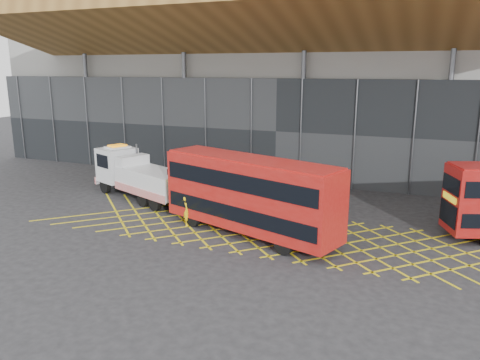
% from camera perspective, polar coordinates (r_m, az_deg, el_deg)
% --- Properties ---
extents(ground_plane, '(120.00, 120.00, 0.00)m').
position_cam_1_polar(ground_plane, '(27.85, -6.92, -4.93)').
color(ground_plane, '#242326').
extents(road_markings, '(27.96, 7.16, 0.01)m').
position_cam_1_polar(road_markings, '(25.72, 4.13, -6.43)').
color(road_markings, yellow).
rests_on(road_markings, ground_plane).
extents(construction_building, '(55.00, 23.97, 18.00)m').
position_cam_1_polar(construction_building, '(42.88, 7.41, 13.67)').
color(construction_building, gray).
rests_on(construction_building, ground_plane).
extents(recovery_truck, '(9.76, 5.47, 3.50)m').
position_cam_1_polar(recovery_truck, '(32.67, -12.23, 0.56)').
color(recovery_truck, black).
rests_on(recovery_truck, ground_plane).
extents(bus_towed, '(10.55, 5.60, 4.21)m').
position_cam_1_polar(bus_towed, '(24.68, 1.15, -1.57)').
color(bus_towed, '#AD140F').
rests_on(bus_towed, ground_plane).
extents(worker, '(0.62, 0.73, 1.70)m').
position_cam_1_polar(worker, '(26.82, -6.47, -3.74)').
color(worker, yellow).
rests_on(worker, ground_plane).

